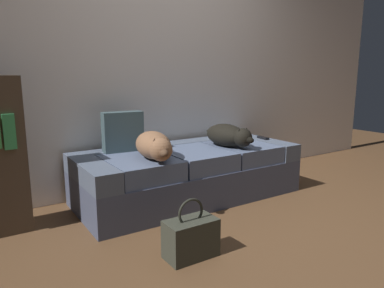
{
  "coord_description": "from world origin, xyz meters",
  "views": [
    {
      "loc": [
        -1.68,
        -1.53,
        1.11
      ],
      "look_at": [
        0.0,
        1.05,
        0.5
      ],
      "focal_mm": 33.49,
      "sensor_mm": 36.0,
      "label": 1
    }
  ],
  "objects": [
    {
      "name": "handbag",
      "position": [
        -0.57,
        0.18,
        0.13
      ],
      "size": [
        0.32,
        0.18,
        0.38
      ],
      "color": "#37392E",
      "rests_on": "ground"
    },
    {
      "name": "couch",
      "position": [
        0.0,
        1.1,
        0.23
      ],
      "size": [
        1.98,
        0.84,
        0.45
      ],
      "color": "#485068",
      "rests_on": "ground"
    },
    {
      "name": "dog_dark",
      "position": [
        0.35,
        0.98,
        0.56
      ],
      "size": [
        0.29,
        0.6,
        0.2
      ],
      "color": "black",
      "rests_on": "couch"
    },
    {
      "name": "dog_tan",
      "position": [
        -0.44,
        0.92,
        0.56
      ],
      "size": [
        0.36,
        0.62,
        0.21
      ],
      "color": "#8D6243",
      "rests_on": "couch"
    },
    {
      "name": "tv_remote",
      "position": [
        0.9,
        1.1,
        0.46
      ],
      "size": [
        0.06,
        0.15,
        0.02
      ],
      "primitive_type": "cube",
      "rotation": [
        0.0,
        0.0,
        -0.12
      ],
      "color": "black",
      "rests_on": "couch"
    },
    {
      "name": "ground_plane",
      "position": [
        0.0,
        0.0,
        0.0
      ],
      "size": [
        10.0,
        10.0,
        0.0
      ],
      "primitive_type": "plane",
      "color": "brown"
    },
    {
      "name": "back_wall",
      "position": [
        0.0,
        1.63,
        1.4
      ],
      "size": [
        6.4,
        0.1,
        2.8
      ],
      "primitive_type": "cube",
      "color": "white",
      "rests_on": "ground"
    },
    {
      "name": "throw_pillow",
      "position": [
        -0.53,
        1.32,
        0.62
      ],
      "size": [
        0.35,
        0.15,
        0.34
      ],
      "primitive_type": "cube",
      "rotation": [
        0.0,
        0.0,
        -0.09
      ],
      "color": "#3E545A",
      "rests_on": "couch"
    }
  ]
}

